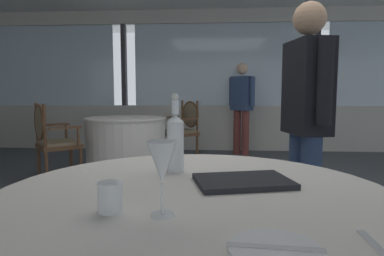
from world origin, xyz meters
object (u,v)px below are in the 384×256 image
at_px(side_plate, 275,250).
at_px(diner_person_1, 306,114).
at_px(dining_chair_0_0, 184,126).
at_px(dining_chair_0_1, 51,136).
at_px(wine_glass, 162,164).
at_px(water_tumbler, 110,197).
at_px(water_bottle, 175,141).
at_px(menu_book, 243,181).
at_px(diner_person_0, 242,103).

height_order(side_plate, diner_person_1, diner_person_1).
height_order(dining_chair_0_0, dining_chair_0_1, dining_chair_0_0).
xyz_separation_m(wine_glass, water_tumbler, (-0.15, 0.02, -0.10)).
height_order(water_bottle, water_tumbler, water_bottle).
distance_m(menu_book, diner_person_1, 1.15).
xyz_separation_m(water_tumbler, menu_book, (0.39, 0.31, -0.03)).
xyz_separation_m(side_plate, wine_glass, (-0.26, 0.19, 0.14)).
relative_size(side_plate, diner_person_1, 0.12).
height_order(side_plate, menu_book, menu_book).
bearing_deg(menu_book, dining_chair_0_1, 114.58).
bearing_deg(diner_person_0, side_plate, -142.12).
height_order(water_tumbler, menu_book, water_tumbler).
bearing_deg(menu_book, wine_glass, -140.13).
distance_m(dining_chair_0_1, diner_person_0, 3.16).
distance_m(wine_glass, diner_person_0, 4.97).
height_order(water_tumbler, dining_chair_0_0, dining_chair_0_0).
xyz_separation_m(menu_book, dining_chair_0_1, (-2.09, 2.66, -0.20)).
bearing_deg(side_plate, diner_person_1, 72.82).
xyz_separation_m(wine_glass, diner_person_1, (0.74, 1.34, 0.06)).
distance_m(menu_book, diner_person_0, 4.62).
height_order(water_bottle, diner_person_0, diner_person_0).
bearing_deg(dining_chair_0_1, dining_chair_0_0, 0.00).
relative_size(dining_chair_0_0, dining_chair_0_1, 1.01).
distance_m(water_bottle, dining_chair_0_1, 3.10).
bearing_deg(dining_chair_0_1, diner_person_1, -73.05).
bearing_deg(diner_person_0, dining_chair_0_1, 170.04).
height_order(menu_book, dining_chair_0_1, dining_chair_0_1).
bearing_deg(dining_chair_0_0, wine_glass, 53.98).
bearing_deg(water_tumbler, diner_person_0, 81.21).
bearing_deg(water_tumbler, wine_glass, -7.14).
relative_size(side_plate, dining_chair_0_0, 0.20).
distance_m(dining_chair_0_1, diner_person_1, 3.09).
bearing_deg(side_plate, dining_chair_0_1, 123.62).
xyz_separation_m(wine_glass, dining_chair_0_0, (-0.34, 4.28, -0.31)).
bearing_deg(diner_person_0, water_tumbler, -147.02).
relative_size(diner_person_0, diner_person_1, 0.97).
height_order(water_bottle, dining_chair_0_1, water_bottle).
relative_size(water_tumbler, diner_person_0, 0.05).
relative_size(side_plate, diner_person_0, 0.12).
distance_m(water_bottle, diner_person_0, 4.48).
xyz_separation_m(menu_book, diner_person_1, (0.50, 1.02, 0.19)).
height_order(wine_glass, diner_person_1, diner_person_1).
height_order(side_plate, dining_chair_0_0, dining_chair_0_0).
distance_m(water_bottle, dining_chair_0_0, 3.81).
distance_m(dining_chair_0_0, dining_chair_0_1, 1.99).
distance_m(dining_chair_0_0, diner_person_1, 3.15).
bearing_deg(wine_glass, dining_chair_0_1, 121.75).
relative_size(menu_book, dining_chair_0_0, 0.35).
xyz_separation_m(side_plate, diner_person_1, (0.47, 1.53, 0.19)).
bearing_deg(menu_book, diner_person_1, 50.45).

